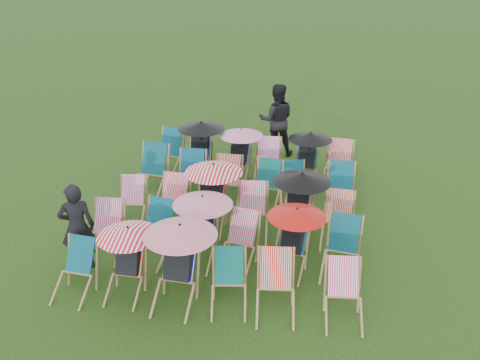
% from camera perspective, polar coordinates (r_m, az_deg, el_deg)
% --- Properties ---
extents(ground, '(100.00, 100.00, 0.00)m').
position_cam_1_polar(ground, '(10.34, -0.94, -5.45)').
color(ground, black).
rests_on(ground, ground).
extents(deckchair_0, '(0.63, 0.83, 0.86)m').
position_cam_1_polar(deckchair_0, '(8.89, -17.29, -9.27)').
color(deckchair_0, olive).
rests_on(deckchair_0, ground).
extents(deckchair_1, '(0.99, 1.03, 1.17)m').
position_cam_1_polar(deckchair_1, '(8.59, -12.04, -8.41)').
color(deckchair_1, olive).
rests_on(deckchair_1, ground).
extents(deckchair_2, '(1.12, 1.17, 1.33)m').
position_cam_1_polar(deckchair_2, '(8.24, -6.75, -8.87)').
color(deckchair_2, olive).
rests_on(deckchair_2, ground).
extents(deckchair_3, '(0.68, 0.86, 0.85)m').
position_cam_1_polar(deckchair_3, '(8.25, -1.21, -10.96)').
color(deckchair_3, olive).
rests_on(deckchair_3, ground).
extents(deckchair_4, '(0.70, 0.90, 0.91)m').
position_cam_1_polar(deckchair_4, '(8.14, 3.83, -11.36)').
color(deckchair_4, olive).
rests_on(deckchair_4, ground).
extents(deckchair_5, '(0.65, 0.85, 0.87)m').
position_cam_1_polar(deckchair_5, '(8.15, 11.05, -11.99)').
color(deckchair_5, olive).
rests_on(deckchair_5, ground).
extents(deckchair_6, '(0.65, 0.88, 0.92)m').
position_cam_1_polar(deckchair_6, '(9.75, -14.23, -5.31)').
color(deckchair_6, olive).
rests_on(deckchair_6, ground).
extents(deckchair_7, '(0.81, 1.01, 0.97)m').
position_cam_1_polar(deckchair_7, '(9.46, -9.26, -5.62)').
color(deckchair_7, olive).
rests_on(deckchair_7, ground).
extents(deckchair_8, '(1.03, 1.08, 1.22)m').
position_cam_1_polar(deckchair_8, '(9.20, -4.33, -5.15)').
color(deckchair_8, olive).
rests_on(deckchair_8, ground).
extents(deckchair_9, '(0.73, 0.92, 0.89)m').
position_cam_1_polar(deckchair_9, '(9.17, -0.18, -6.64)').
color(deckchair_9, olive).
rests_on(deckchair_9, ground).
extents(deckchair_10, '(0.97, 1.04, 1.16)m').
position_cam_1_polar(deckchair_10, '(8.97, 5.60, -6.33)').
color(deckchair_10, olive).
rests_on(deckchair_10, ground).
extents(deckchair_11, '(0.72, 0.93, 0.93)m').
position_cam_1_polar(deckchair_11, '(9.09, 10.80, -7.32)').
color(deckchair_11, olive).
rests_on(deckchair_11, ground).
extents(deckchair_12, '(0.65, 0.85, 0.86)m').
position_cam_1_polar(deckchair_12, '(10.64, -11.59, -2.39)').
color(deckchair_12, olive).
rests_on(deckchair_12, ground).
extents(deckchair_13, '(0.70, 0.92, 0.95)m').
position_cam_1_polar(deckchair_13, '(10.39, -7.38, -2.51)').
color(deckchair_13, olive).
rests_on(deckchair_13, ground).
extents(deckchair_14, '(1.10, 1.14, 1.30)m').
position_cam_1_polar(deckchair_14, '(10.15, -3.15, -1.67)').
color(deckchair_14, olive).
rests_on(deckchair_14, ground).
extents(deckchair_15, '(0.70, 0.91, 0.93)m').
position_cam_1_polar(deckchair_15, '(10.03, 1.33, -3.46)').
color(deckchair_15, olive).
rests_on(deckchair_15, ground).
extents(deckchair_16, '(1.07, 1.13, 1.26)m').
position_cam_1_polar(deckchair_16, '(9.93, 6.16, -2.61)').
color(deckchair_16, olive).
rests_on(deckchair_16, ground).
extents(deckchair_17, '(0.64, 0.86, 0.90)m').
position_cam_1_polar(deckchair_17, '(9.95, 10.40, -4.27)').
color(deckchair_17, olive).
rests_on(deckchair_17, ground).
extents(deckchair_18, '(0.77, 1.01, 1.03)m').
position_cam_1_polar(deckchair_18, '(11.66, -9.66, 0.84)').
color(deckchair_18, olive).
rests_on(deckchair_18, ground).
extents(deckchair_19, '(0.67, 0.91, 0.97)m').
position_cam_1_polar(deckchair_19, '(11.40, -5.37, 0.34)').
color(deckchair_19, olive).
rests_on(deckchair_19, ground).
extents(deckchair_20, '(0.64, 0.89, 0.94)m').
position_cam_1_polar(deckchair_20, '(11.13, -1.45, -0.27)').
color(deckchair_20, olive).
rests_on(deckchair_20, ground).
extents(deckchair_21, '(0.69, 0.90, 0.91)m').
position_cam_1_polar(deckchair_21, '(11.05, 2.78, -0.62)').
color(deckchair_21, olive).
rests_on(deckchair_21, ground).
extents(deckchair_22, '(0.72, 0.90, 0.87)m').
position_cam_1_polar(deckchair_22, '(11.10, 5.70, -0.69)').
color(deckchair_22, olive).
rests_on(deckchair_22, ground).
extents(deckchair_23, '(0.65, 0.88, 0.92)m').
position_cam_1_polar(deckchair_23, '(11.07, 10.73, -0.97)').
color(deckchair_23, olive).
rests_on(deckchair_23, ground).
extents(deckchair_24, '(0.80, 1.00, 0.98)m').
position_cam_1_polar(deckchair_24, '(12.64, -7.84, 2.86)').
color(deckchair_24, olive).
rests_on(deckchair_24, ground).
extents(deckchair_25, '(1.07, 1.11, 1.27)m').
position_cam_1_polar(deckchair_25, '(12.38, -4.37, 3.44)').
color(deckchair_25, olive).
rests_on(deckchair_25, ground).
extents(deckchair_26, '(0.99, 1.04, 1.17)m').
position_cam_1_polar(deckchair_26, '(12.18, -0.14, 2.87)').
color(deckchair_26, olive).
rests_on(deckchair_26, ground).
extents(deckchair_27, '(0.67, 0.90, 0.94)m').
position_cam_1_polar(deckchair_27, '(12.10, 2.98, 1.92)').
color(deckchair_27, olive).
rests_on(deckchair_27, ground).
extents(deckchair_28, '(0.98, 1.02, 1.16)m').
position_cam_1_polar(deckchair_28, '(12.09, 7.17, 2.45)').
color(deckchair_28, olive).
rests_on(deckchair_28, ground).
extents(deckchair_29, '(0.73, 0.96, 0.98)m').
position_cam_1_polar(deckchair_29, '(12.05, 10.41, 1.50)').
color(deckchair_29, olive).
rests_on(deckchair_29, ground).
extents(person_left, '(0.68, 0.58, 1.59)m').
position_cam_1_polar(person_left, '(9.32, -16.97, -4.82)').
color(person_left, black).
rests_on(person_left, ground).
extents(person_rear, '(0.99, 0.83, 1.84)m').
position_cam_1_polar(person_rear, '(13.44, 3.92, 6.43)').
color(person_rear, black).
rests_on(person_rear, ground).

